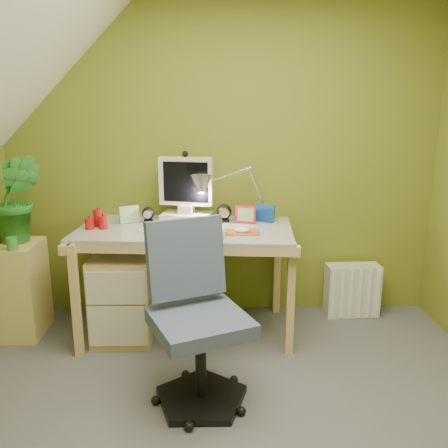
{
  "coord_description": "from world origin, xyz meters",
  "views": [
    {
      "loc": [
        -0.07,
        -1.93,
        1.6
      ],
      "look_at": [
        0.0,
        1.0,
        0.85
      ],
      "focal_mm": 38.0,
      "sensor_mm": 36.0,
      "label": 1
    }
  ],
  "objects_px": {
    "desk_lamp": "(250,181)",
    "potted_plant": "(17,199)",
    "task_chair": "(200,320)",
    "side_ledge": "(24,289)",
    "radiator": "(352,290)",
    "desk": "(186,281)",
    "monitor": "(186,182)"
  },
  "relations": [
    {
      "from": "side_ledge",
      "to": "potted_plant",
      "type": "bearing_deg",
      "value": 90.0
    },
    {
      "from": "potted_plant",
      "to": "radiator",
      "type": "distance_m",
      "value": 2.53
    },
    {
      "from": "monitor",
      "to": "side_ledge",
      "type": "bearing_deg",
      "value": -159.35
    },
    {
      "from": "task_chair",
      "to": "radiator",
      "type": "height_order",
      "value": "task_chair"
    },
    {
      "from": "desk_lamp",
      "to": "potted_plant",
      "type": "distance_m",
      "value": 1.6
    },
    {
      "from": "desk_lamp",
      "to": "desk",
      "type": "bearing_deg",
      "value": -172.02
    },
    {
      "from": "monitor",
      "to": "side_ledge",
      "type": "xyz_separation_m",
      "value": [
        -1.14,
        -0.17,
        -0.73
      ]
    },
    {
      "from": "desk",
      "to": "potted_plant",
      "type": "relative_size",
      "value": 2.4
    },
    {
      "from": "desk",
      "to": "potted_plant",
      "type": "height_order",
      "value": "potted_plant"
    },
    {
      "from": "monitor",
      "to": "task_chair",
      "type": "xyz_separation_m",
      "value": [
        0.12,
        -1.01,
        -0.57
      ]
    },
    {
      "from": "monitor",
      "to": "potted_plant",
      "type": "distance_m",
      "value": 1.15
    },
    {
      "from": "desk",
      "to": "radiator",
      "type": "height_order",
      "value": "desk"
    },
    {
      "from": "desk_lamp",
      "to": "potted_plant",
      "type": "bearing_deg",
      "value": 170.59
    },
    {
      "from": "side_ledge",
      "to": "monitor",
      "type": "bearing_deg",
      "value": 8.61
    },
    {
      "from": "desk_lamp",
      "to": "radiator",
      "type": "relative_size",
      "value": 1.42
    },
    {
      "from": "side_ledge",
      "to": "desk_lamp",
      "type": "bearing_deg",
      "value": 6.2
    },
    {
      "from": "task_chair",
      "to": "radiator",
      "type": "bearing_deg",
      "value": 20.42
    },
    {
      "from": "desk_lamp",
      "to": "side_ledge",
      "type": "xyz_separation_m",
      "value": [
        -1.59,
        -0.17,
        -0.73
      ]
    },
    {
      "from": "monitor",
      "to": "radiator",
      "type": "relative_size",
      "value": 1.4
    },
    {
      "from": "desk",
      "to": "side_ledge",
      "type": "xyz_separation_m",
      "value": [
        -1.14,
        0.01,
        -0.05
      ]
    },
    {
      "from": "side_ledge",
      "to": "radiator",
      "type": "distance_m",
      "value": 2.42
    },
    {
      "from": "task_chair",
      "to": "desk_lamp",
      "type": "bearing_deg",
      "value": 48.65
    },
    {
      "from": "monitor",
      "to": "desk",
      "type": "bearing_deg",
      "value": -77.96
    },
    {
      "from": "monitor",
      "to": "desk_lamp",
      "type": "height_order",
      "value": "desk_lamp"
    },
    {
      "from": "monitor",
      "to": "side_ledge",
      "type": "relative_size",
      "value": 0.85
    },
    {
      "from": "monitor",
      "to": "potted_plant",
      "type": "height_order",
      "value": "monitor"
    },
    {
      "from": "desk_lamp",
      "to": "potted_plant",
      "type": "xyz_separation_m",
      "value": [
        -1.59,
        -0.12,
        -0.09
      ]
    },
    {
      "from": "task_chair",
      "to": "potted_plant",
      "type": "bearing_deg",
      "value": 121.36
    },
    {
      "from": "desk",
      "to": "potted_plant",
      "type": "distance_m",
      "value": 1.28
    },
    {
      "from": "desk",
      "to": "side_ledge",
      "type": "distance_m",
      "value": 1.14
    },
    {
      "from": "side_ledge",
      "to": "desk",
      "type": "bearing_deg",
      "value": -0.38
    },
    {
      "from": "task_chair",
      "to": "radiator",
      "type": "xyz_separation_m",
      "value": [
        1.14,
        1.09,
        -0.29
      ]
    }
  ]
}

